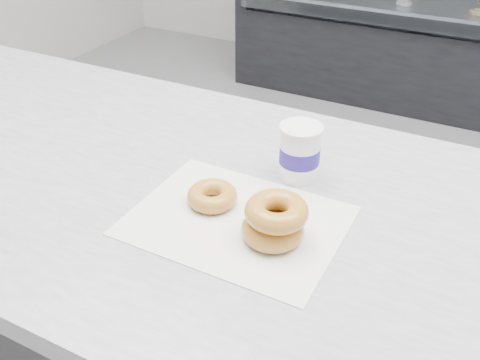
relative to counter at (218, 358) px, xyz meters
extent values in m
plane|color=gray|center=(0.00, 0.60, -0.45)|extent=(5.00, 5.00, 0.00)
cube|color=#B8B8BD|center=(0.00, 0.00, 0.43)|extent=(3.06, 0.76, 0.04)
cube|color=black|center=(0.00, 2.70, -0.20)|extent=(2.40, 0.70, 0.50)
cube|color=silver|center=(0.00, 2.70, 0.13)|extent=(2.20, 0.55, 0.02)
cube|color=silver|center=(0.08, -0.06, 0.45)|extent=(0.34, 0.26, 0.00)
torus|color=gold|center=(0.02, -0.03, 0.46)|extent=(0.09, 0.09, 0.03)
torus|color=gold|center=(0.15, -0.07, 0.47)|extent=(0.10, 0.10, 0.03)
torus|color=gold|center=(0.15, -0.07, 0.50)|extent=(0.13, 0.13, 0.03)
cylinder|color=white|center=(0.11, 0.12, 0.50)|extent=(0.09, 0.09, 0.10)
cylinder|color=white|center=(0.11, 0.12, 0.55)|extent=(0.08, 0.08, 0.01)
cylinder|color=navy|center=(0.11, 0.12, 0.50)|extent=(0.09, 0.09, 0.03)
camera|label=1|loc=(0.40, -0.67, 0.98)|focal=40.00mm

